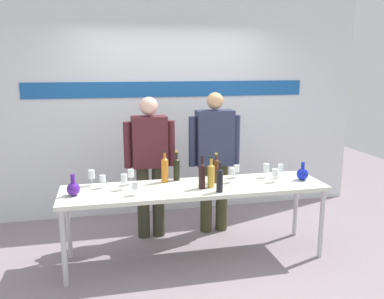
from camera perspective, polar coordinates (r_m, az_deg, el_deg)
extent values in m
plane|color=gray|center=(4.37, 0.45, -15.07)|extent=(10.00, 10.00, 0.00)
cube|color=white|center=(5.39, -3.21, 6.75)|extent=(5.30, 0.10, 3.00)
cube|color=#1C5BA6|center=(5.32, -3.12, 8.60)|extent=(3.71, 0.01, 0.20)
cube|color=silver|center=(4.08, 0.47, -5.55)|extent=(2.69, 0.67, 0.04)
cylinder|color=silver|center=(3.88, -17.82, -13.28)|extent=(0.05, 0.05, 0.74)
cylinder|color=silver|center=(4.43, 18.00, -10.06)|extent=(0.05, 0.05, 0.74)
cylinder|color=silver|center=(4.40, -17.21, -10.16)|extent=(0.05, 0.05, 0.74)
cylinder|color=silver|center=(4.90, 14.59, -7.74)|extent=(0.05, 0.05, 0.74)
sphere|color=#4F1F96|center=(3.95, -16.56, -5.44)|extent=(0.13, 0.13, 0.13)
cylinder|color=#4F1F96|center=(3.92, -16.65, -4.05)|extent=(0.04, 0.04, 0.09)
sphere|color=#1324BC|center=(4.45, 15.48, -3.43)|extent=(0.13, 0.13, 0.13)
cylinder|color=#1324BC|center=(4.42, 15.54, -2.26)|extent=(0.04, 0.04, 0.08)
cylinder|color=#343424|center=(4.72, -6.97, -7.48)|extent=(0.14, 0.14, 0.85)
cylinder|color=#343424|center=(4.74, -4.82, -7.35)|extent=(0.14, 0.14, 0.85)
cube|color=#4F2027|center=(4.54, -6.09, 1.12)|extent=(0.39, 0.22, 0.58)
cylinder|color=#4F2027|center=(4.52, -9.18, 0.63)|extent=(0.09, 0.09, 0.52)
cylinder|color=#4F2027|center=(4.58, -3.01, 0.90)|extent=(0.09, 0.09, 0.52)
sphere|color=beige|center=(4.48, -6.20, 6.19)|extent=(0.20, 0.20, 0.20)
cylinder|color=#383920|center=(4.85, 2.02, -6.99)|extent=(0.14, 0.14, 0.83)
cylinder|color=#383920|center=(4.90, 4.24, -6.82)|extent=(0.14, 0.14, 0.83)
cube|color=#2D3350|center=(4.69, 3.24, 1.68)|extent=(0.43, 0.22, 0.65)
cylinder|color=#2D3350|center=(4.63, 0.06, 1.15)|extent=(0.09, 0.09, 0.58)
cylinder|color=#2D3350|center=(4.77, 6.30, 1.41)|extent=(0.09, 0.09, 0.58)
sphere|color=tan|center=(4.63, 3.30, 6.95)|extent=(0.19, 0.19, 0.19)
cylinder|color=orange|center=(4.21, -3.89, -3.06)|extent=(0.07, 0.07, 0.24)
cone|color=orange|center=(4.18, -3.91, -1.30)|extent=(0.07, 0.07, 0.03)
cylinder|color=orange|center=(4.17, -3.92, -0.95)|extent=(0.03, 0.03, 0.08)
cylinder|color=black|center=(4.16, -3.93, -0.32)|extent=(0.03, 0.03, 0.02)
cylinder|color=gold|center=(4.03, 2.72, -3.90)|extent=(0.07, 0.07, 0.22)
cone|color=gold|center=(3.99, 2.74, -2.22)|extent=(0.07, 0.07, 0.03)
cylinder|color=gold|center=(3.99, 2.74, -1.82)|extent=(0.03, 0.03, 0.08)
cylinder|color=black|center=(3.98, 2.75, -1.13)|extent=(0.03, 0.03, 0.02)
cylinder|color=black|center=(3.88, 3.97, -4.54)|extent=(0.06, 0.06, 0.22)
cone|color=black|center=(3.85, 3.99, -2.84)|extent=(0.06, 0.06, 0.03)
cylinder|color=black|center=(3.85, 4.00, -2.55)|extent=(0.02, 0.02, 0.06)
cylinder|color=black|center=(3.84, 4.00, -1.98)|extent=(0.03, 0.03, 0.02)
cylinder|color=black|center=(3.99, 1.43, -3.94)|extent=(0.07, 0.07, 0.23)
cone|color=black|center=(3.96, 1.44, -2.17)|extent=(0.07, 0.07, 0.03)
cylinder|color=black|center=(3.95, 1.44, -1.76)|extent=(0.02, 0.02, 0.08)
cylinder|color=black|center=(3.94, 1.44, -1.07)|extent=(0.03, 0.03, 0.02)
cylinder|color=#4D2911|center=(4.19, 3.44, -3.17)|extent=(0.07, 0.07, 0.23)
cone|color=#4D2911|center=(4.16, 3.46, -1.47)|extent=(0.07, 0.07, 0.03)
cylinder|color=#4D2911|center=(4.15, 3.47, -1.18)|extent=(0.02, 0.02, 0.07)
cylinder|color=gold|center=(4.15, 3.47, -0.62)|extent=(0.03, 0.03, 0.02)
cylinder|color=black|center=(4.27, -2.22, -2.97)|extent=(0.07, 0.07, 0.22)
cone|color=black|center=(4.24, -2.23, -1.39)|extent=(0.07, 0.07, 0.03)
cylinder|color=black|center=(4.23, -2.23, -0.98)|extent=(0.03, 0.03, 0.08)
cylinder|color=gold|center=(4.22, -2.24, -0.31)|extent=(0.03, 0.03, 0.02)
cylinder|color=white|center=(4.12, -12.57, -5.36)|extent=(0.05, 0.05, 0.00)
cylinder|color=white|center=(4.12, -12.59, -4.92)|extent=(0.01, 0.01, 0.06)
cylinder|color=white|center=(4.10, -12.63, -4.06)|extent=(0.06, 0.06, 0.07)
cylinder|color=white|center=(4.03, -9.62, -5.63)|extent=(0.06, 0.06, 0.00)
cylinder|color=white|center=(4.02, -9.63, -5.15)|extent=(0.01, 0.01, 0.07)
cylinder|color=white|center=(4.00, -9.67, -4.09)|extent=(0.06, 0.06, 0.09)
cylinder|color=white|center=(4.24, -14.06, -4.97)|extent=(0.06, 0.06, 0.00)
cylinder|color=white|center=(4.22, -14.09, -4.48)|extent=(0.01, 0.01, 0.07)
cylinder|color=white|center=(4.20, -14.14, -3.43)|extent=(0.06, 0.06, 0.09)
cylinder|color=white|center=(3.85, -8.04, -6.43)|extent=(0.06, 0.06, 0.00)
cylinder|color=white|center=(3.84, -8.06, -5.99)|extent=(0.01, 0.01, 0.06)
cylinder|color=white|center=(3.82, -8.09, -5.07)|extent=(0.07, 0.07, 0.07)
cylinder|color=white|center=(4.19, -8.67, -4.91)|extent=(0.06, 0.06, 0.00)
cylinder|color=white|center=(4.18, -8.69, -4.39)|extent=(0.01, 0.01, 0.08)
cylinder|color=white|center=(4.16, -8.72, -3.36)|extent=(0.06, 0.06, 0.08)
cylinder|color=white|center=(4.43, 6.34, -3.95)|extent=(0.06, 0.06, 0.00)
cylinder|color=white|center=(4.42, 6.35, -3.54)|extent=(0.01, 0.01, 0.06)
cylinder|color=white|center=(4.40, 6.37, -2.69)|extent=(0.06, 0.06, 0.07)
cylinder|color=white|center=(4.50, 12.45, -3.90)|extent=(0.06, 0.06, 0.00)
cylinder|color=white|center=(4.49, 12.47, -3.49)|extent=(0.01, 0.01, 0.06)
cylinder|color=white|center=(4.47, 12.51, -2.58)|extent=(0.06, 0.06, 0.08)
cylinder|color=white|center=(4.48, 10.49, -3.90)|extent=(0.06, 0.06, 0.00)
cylinder|color=white|center=(4.47, 10.51, -3.48)|extent=(0.01, 0.01, 0.06)
cylinder|color=white|center=(4.45, 10.55, -2.55)|extent=(0.07, 0.07, 0.09)
cylinder|color=white|center=(4.24, 5.71, -4.65)|extent=(0.06, 0.06, 0.00)
cylinder|color=white|center=(4.23, 5.72, -4.11)|extent=(0.01, 0.01, 0.08)
cylinder|color=white|center=(4.21, 5.75, -3.12)|extent=(0.06, 0.06, 0.07)
cylinder|color=white|center=(4.32, 11.73, -4.54)|extent=(0.06, 0.06, 0.00)
cylinder|color=white|center=(4.31, 11.74, -4.15)|extent=(0.01, 0.01, 0.06)
cylinder|color=white|center=(4.29, 11.78, -3.26)|extent=(0.07, 0.07, 0.08)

